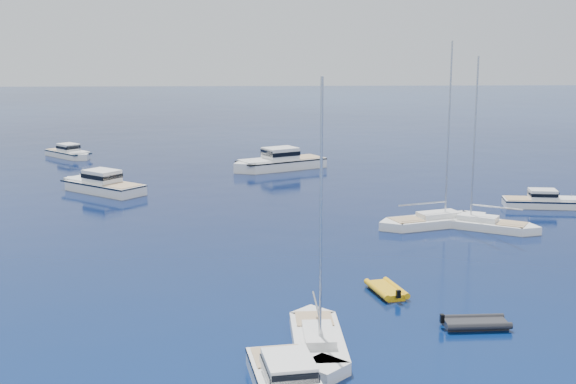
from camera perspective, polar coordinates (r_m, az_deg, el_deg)
name	(u,v)px	position (r m, az deg, el deg)	size (l,w,h in m)	color
ground	(353,351)	(37.93, 4.82, -11.61)	(400.00, 400.00, 0.00)	navy
motor_cruiser_far_r	(544,207)	(71.85, 18.34, -1.06)	(2.35, 7.70, 2.02)	silver
motor_cruiser_far_l	(101,192)	(77.01, -13.61, 0.02)	(3.23, 10.55, 2.77)	white
motor_cruiser_distant	(279,169)	(87.61, -0.69, 1.70)	(3.64, 11.90, 3.12)	white
motor_cruiser_horizon	(70,157)	(99.92, -15.82, 2.48)	(2.53, 8.27, 2.17)	white
sailboat_fore	(318,347)	(38.24, 2.22, -11.38)	(2.40, 9.24, 13.58)	white
sailboat_mid_r	(482,228)	(62.55, 14.13, -2.62)	(2.45, 9.43, 13.86)	white
sailboat_centre	(434,225)	(62.67, 10.70, -2.44)	(2.66, 10.22, 15.03)	white
tender_yellow	(386,293)	(46.07, 7.27, -7.43)	(1.89, 3.40, 0.95)	#DFA10D
tender_grey_near	(475,327)	(41.81, 13.66, -9.66)	(1.96, 3.55, 0.95)	black
tender_grey_far	(88,183)	(82.03, -14.55, 0.66)	(2.23, 4.16, 0.95)	black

